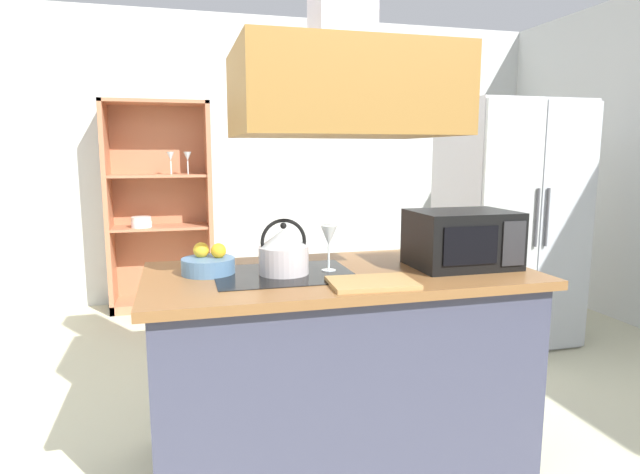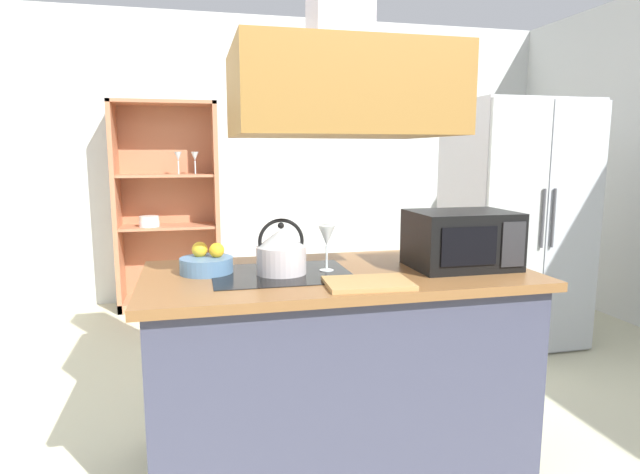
% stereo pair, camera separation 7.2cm
% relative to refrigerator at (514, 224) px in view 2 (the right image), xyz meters
% --- Properties ---
extents(ground_plane, '(7.80, 7.80, 0.00)m').
position_rel_refrigerator_xyz_m(ground_plane, '(-1.72, -1.19, -0.90)').
color(ground_plane, beige).
extents(wall_back, '(6.00, 0.12, 2.70)m').
position_rel_refrigerator_xyz_m(wall_back, '(-1.72, 1.81, 0.45)').
color(wall_back, silver).
rests_on(wall_back, ground).
extents(kitchen_island, '(1.71, 0.85, 0.90)m').
position_rel_refrigerator_xyz_m(kitchen_island, '(-1.71, -1.25, -0.44)').
color(kitchen_island, '#3A3C51').
rests_on(kitchen_island, ground).
extents(range_hood, '(0.90, 0.70, 1.21)m').
position_rel_refrigerator_xyz_m(range_hood, '(-1.71, -1.25, 0.88)').
color(range_hood, olive).
extents(refrigerator, '(0.90, 0.78, 1.79)m').
position_rel_refrigerator_xyz_m(refrigerator, '(0.00, 0.00, 0.00)').
color(refrigerator, '#B4B3B7').
rests_on(refrigerator, ground).
extents(dish_cabinet, '(0.92, 0.40, 1.87)m').
position_rel_refrigerator_xyz_m(dish_cabinet, '(-2.56, 1.59, -0.06)').
color(dish_cabinet, '#B9734F').
rests_on(dish_cabinet, ground).
extents(kettle, '(0.22, 0.22, 0.24)m').
position_rel_refrigerator_xyz_m(kettle, '(-1.96, -1.25, 0.11)').
color(kettle, '#BCB5B7').
rests_on(kettle, kitchen_island).
extents(cutting_board, '(0.35, 0.26, 0.02)m').
position_rel_refrigerator_xyz_m(cutting_board, '(-1.66, -1.53, 0.01)').
color(cutting_board, tan).
rests_on(cutting_board, kitchen_island).
extents(microwave, '(0.46, 0.35, 0.26)m').
position_rel_refrigerator_xyz_m(microwave, '(-1.14, -1.31, 0.13)').
color(microwave, black).
rests_on(microwave, kitchen_island).
extents(wine_glass_on_counter, '(0.08, 0.08, 0.21)m').
position_rel_refrigerator_xyz_m(wine_glass_on_counter, '(-1.76, -1.24, 0.16)').
color(wine_glass_on_counter, silver).
rests_on(wine_glass_on_counter, kitchen_island).
extents(fruit_bowl, '(0.23, 0.23, 0.13)m').
position_rel_refrigerator_xyz_m(fruit_bowl, '(-2.28, -1.15, 0.05)').
color(fruit_bowl, '#4C7299').
rests_on(fruit_bowl, kitchen_island).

